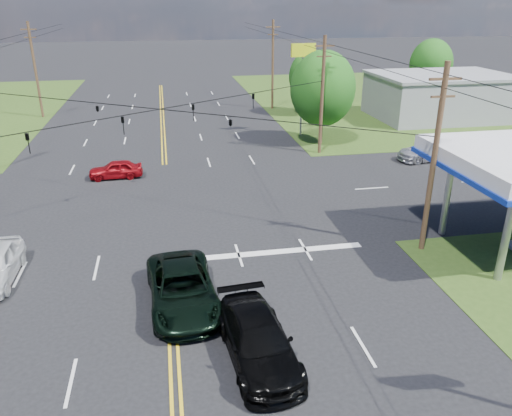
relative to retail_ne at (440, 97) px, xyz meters
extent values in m
plane|color=black|center=(-30.00, -20.00, -2.20)|extent=(280.00, 280.00, 0.00)
cube|color=#2C4616|center=(5.00, 12.00, -2.20)|extent=(46.00, 48.00, 0.03)
cube|color=silver|center=(-25.00, -28.00, -2.20)|extent=(10.00, 0.50, 0.02)
cube|color=gray|center=(0.00, 0.00, 0.00)|extent=(14.00, 10.00, 4.40)
cylinder|color=#A5A5AA|center=(-15.00, -32.50, 0.12)|extent=(0.36, 0.36, 4.65)
cylinder|color=#A5A5AA|center=(-15.00, -27.50, 0.12)|extent=(0.36, 0.36, 4.65)
cylinder|color=#43291C|center=(-17.00, -29.00, 2.55)|extent=(0.28, 0.28, 9.50)
cube|color=#43291C|center=(-17.00, -29.00, 6.50)|extent=(1.60, 0.12, 0.12)
cube|color=#43291C|center=(-17.00, -29.00, 5.70)|extent=(1.20, 0.10, 0.10)
cylinder|color=#43291C|center=(-17.00, -11.00, 2.55)|extent=(0.28, 0.28, 9.50)
cube|color=#43291C|center=(-17.00, -11.00, 6.50)|extent=(1.60, 0.12, 0.12)
cube|color=#43291C|center=(-17.00, -11.00, 5.70)|extent=(1.20, 0.10, 0.10)
cylinder|color=#43291C|center=(-43.00, 8.00, 2.80)|extent=(0.28, 0.28, 10.00)
cube|color=#43291C|center=(-43.00, 8.00, 7.00)|extent=(1.60, 0.12, 0.12)
cube|color=#43291C|center=(-43.00, 8.00, 6.20)|extent=(1.20, 0.10, 0.10)
cylinder|color=#43291C|center=(-17.00, 8.00, 2.80)|extent=(0.28, 0.28, 10.00)
cube|color=#43291C|center=(-17.00, 8.00, 7.00)|extent=(1.60, 0.12, 0.12)
cube|color=#43291C|center=(-17.00, 8.00, 6.20)|extent=(1.20, 0.10, 0.10)
imported|color=black|center=(-36.50, -24.50, 3.22)|extent=(0.17, 0.21, 1.05)
imported|color=black|center=(-32.08, -21.44, 3.22)|extent=(0.17, 0.21, 1.05)
imported|color=black|center=(-27.92, -18.56, 3.22)|extent=(0.17, 0.21, 1.05)
imported|color=black|center=(-23.50, -15.50, 3.22)|extent=(0.17, 0.21, 1.05)
imported|color=black|center=(-33.90, -17.30, 3.50)|extent=(1.24, 0.26, 0.50)
imported|color=black|center=(-26.10, -22.70, 3.50)|extent=(1.24, 0.26, 0.50)
cylinder|color=black|center=(-17.00, -22.00, 6.70)|extent=(0.04, 100.00, 0.04)
cylinder|color=black|center=(-17.00, -22.00, 6.10)|extent=(0.04, 100.00, 0.04)
cylinder|color=#43291C|center=(-16.00, -8.00, -0.55)|extent=(0.36, 0.36, 3.30)
ellipsoid|color=#1B5115|center=(-16.00, -8.00, 2.67)|extent=(5.70, 5.70, 6.60)
cylinder|color=#43291C|center=(-13.50, 4.00, -0.77)|extent=(0.36, 0.36, 2.86)
ellipsoid|color=#1B5115|center=(-13.50, 4.00, 2.03)|extent=(4.94, 4.94, 5.72)
cylinder|color=#43291C|center=(4.00, 10.00, -0.66)|extent=(0.36, 0.36, 3.08)
ellipsoid|color=#1B5115|center=(4.00, 10.00, 2.35)|extent=(5.32, 5.32, 6.16)
imported|color=black|center=(-29.50, -32.00, -1.37)|extent=(3.14, 6.12, 1.65)
imported|color=black|center=(-27.00, -35.95, -1.40)|extent=(2.70, 5.66, 1.59)
imported|color=maroon|center=(-33.50, -14.50, -1.55)|extent=(3.84, 1.61, 1.30)
imported|color=silver|center=(-8.85, -14.50, -1.43)|extent=(5.57, 2.82, 1.55)
cylinder|color=#A5A5AA|center=(-17.00, -4.92, 2.02)|extent=(0.20, 0.20, 8.44)
cube|color=#CEDA16|center=(-17.00, -4.92, 5.64)|extent=(2.34, 0.54, 1.16)
camera|label=1|loc=(-29.72, -50.28, 9.84)|focal=35.00mm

